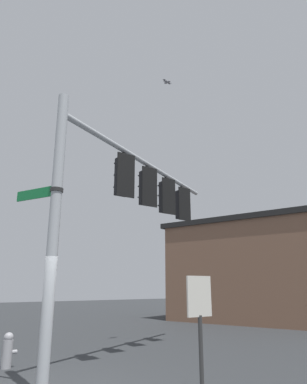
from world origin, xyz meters
TOP-DOWN VIEW (x-y plane):
  - signal_pole at (0.00, 0.00)m, footprint 0.23×0.23m
  - mast_arm at (3.49, 1.70)m, footprint 7.05×3.52m
  - traffic_light_nearest_pole at (2.17, 1.07)m, footprint 0.54×0.49m
  - traffic_light_mid_inner at (3.33, 1.64)m, footprint 0.54×0.49m
  - traffic_light_mid_outer at (4.50, 2.21)m, footprint 0.54×0.49m
  - traffic_light_arm_end at (5.67, 2.77)m, footprint 0.54×0.49m
  - street_name_sign at (-0.16, 0.33)m, footprint 0.66×1.19m
  - bird_flying at (4.64, 2.20)m, footprint 0.47×0.30m
  - storefront_building at (15.39, 4.98)m, footprint 10.53×14.65m
  - fire_hydrant at (0.05, 2.83)m, footprint 0.35×0.24m
  - historical_marker at (2.40, -1.60)m, footprint 0.60×0.08m

SIDE VIEW (x-z plane):
  - fire_hydrant at x=0.05m, z-range 0.00..0.83m
  - historical_marker at x=2.40m, z-range 0.34..2.47m
  - storefront_building at x=15.39m, z-range 0.01..5.68m
  - signal_pole at x=0.00m, z-range 0.00..6.05m
  - street_name_sign at x=-0.16m, z-range 3.75..3.97m
  - traffic_light_nearest_pole at x=2.17m, z-range 4.18..5.49m
  - traffic_light_mid_inner at x=3.33m, z-range 4.18..5.49m
  - traffic_light_mid_outer at x=4.50m, z-range 4.18..5.49m
  - traffic_light_arm_end at x=5.67m, z-range 4.18..5.49m
  - mast_arm at x=3.49m, z-range 5.53..5.68m
  - bird_flying at x=4.64m, z-range 9.22..9.34m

